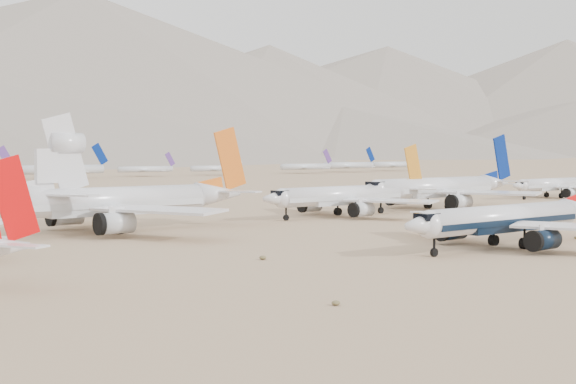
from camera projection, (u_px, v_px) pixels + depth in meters
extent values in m
plane|color=#9D7B5B|center=(493.00, 252.00, 114.43)|extent=(7000.00, 7000.00, 0.00)
cylinder|color=silver|center=(503.00, 218.00, 119.13)|extent=(33.10, 3.91, 3.91)
cube|color=black|center=(503.00, 221.00, 119.15)|extent=(32.44, 3.97, 0.88)
sphere|color=silver|center=(430.00, 224.00, 108.71)|extent=(3.91, 3.91, 3.91)
cube|color=black|center=(427.00, 217.00, 108.28)|extent=(2.74, 2.54, 0.98)
cylinder|color=black|center=(544.00, 240.00, 111.79)|extent=(4.60, 2.82, 2.82)
cube|color=silver|center=(453.00, 217.00, 129.77)|extent=(12.78, 20.14, 0.61)
cube|color=silver|center=(564.00, 205.00, 135.93)|extent=(5.25, 6.87, 0.23)
cylinder|color=black|center=(452.00, 231.00, 124.40)|extent=(4.60, 2.82, 2.82)
cylinder|color=black|center=(434.00, 252.00, 109.53)|extent=(1.17, 0.49, 1.17)
cylinder|color=black|center=(524.00, 243.00, 118.07)|extent=(1.64, 0.98, 1.64)
cylinder|color=black|center=(494.00, 240.00, 122.31)|extent=(1.64, 0.98, 1.64)
cube|color=silver|center=(20.00, 246.00, 81.90)|extent=(4.71, 6.16, 0.21)
cube|color=red|center=(13.00, 198.00, 84.70)|extent=(5.62, 0.28, 9.27)
cylinder|color=silver|center=(434.00, 187.00, 195.66)|extent=(39.39, 4.77, 4.77)
cube|color=silver|center=(434.00, 190.00, 195.69)|extent=(38.60, 4.85, 1.07)
sphere|color=silver|center=(377.00, 190.00, 183.26)|extent=(4.77, 4.77, 4.77)
cube|color=black|center=(375.00, 184.00, 182.74)|extent=(3.34, 3.10, 1.19)
cone|color=silver|center=(495.00, 183.00, 210.98)|extent=(9.85, 4.77, 4.77)
cube|color=silver|center=(488.00, 193.00, 186.87)|extent=(15.21, 23.97, 0.74)
cube|color=silver|center=(514.00, 181.00, 208.63)|extent=(6.25, 8.18, 0.29)
cylinder|color=silver|center=(460.00, 202.00, 186.89)|extent=(5.47, 3.44, 3.44)
cube|color=silver|center=(401.00, 188.00, 208.38)|extent=(15.21, 23.97, 0.74)
cube|color=silver|center=(485.00, 180.00, 215.68)|extent=(6.25, 8.18, 0.29)
cylinder|color=silver|center=(398.00, 198.00, 201.99)|extent=(5.47, 3.44, 3.44)
cube|color=navy|center=(502.00, 157.00, 212.34)|extent=(7.47, 0.38, 12.30)
cylinder|color=black|center=(381.00, 210.00, 184.26)|extent=(1.43, 0.60, 1.43)
cylinder|color=black|center=(449.00, 206.00, 194.34)|extent=(2.01, 1.19, 2.01)
cylinder|color=black|center=(428.00, 205.00, 199.52)|extent=(2.01, 1.19, 2.01)
cylinder|color=silver|center=(342.00, 195.00, 175.39)|extent=(33.57, 4.08, 4.08)
cube|color=silver|center=(342.00, 198.00, 175.42)|extent=(32.90, 4.14, 0.92)
sphere|color=silver|center=(282.00, 198.00, 164.82)|extent=(4.08, 4.08, 4.08)
cube|color=black|center=(280.00, 193.00, 164.38)|extent=(2.86, 2.65, 1.02)
cone|color=silver|center=(407.00, 191.00, 188.45)|extent=(8.39, 4.08, 4.08)
cube|color=silver|center=(390.00, 201.00, 167.90)|extent=(12.96, 20.43, 0.63)
cube|color=silver|center=(424.00, 189.00, 186.44)|extent=(5.33, 6.97, 0.24)
cylinder|color=silver|center=(362.00, 209.00, 167.92)|extent=(4.66, 2.94, 2.94)
cube|color=silver|center=(315.00, 196.00, 186.23)|extent=(12.96, 20.43, 0.63)
cube|color=silver|center=(399.00, 188.00, 192.45)|extent=(5.33, 6.97, 0.24)
cylinder|color=silver|center=(311.00, 205.00, 180.79)|extent=(4.66, 2.94, 2.94)
cube|color=orange|center=(414.00, 166.00, 189.61)|extent=(6.36, 0.33, 10.48)
cylinder|color=black|center=(286.00, 218.00, 165.68)|extent=(1.22, 0.51, 1.22)
cylinder|color=black|center=(356.00, 213.00, 174.26)|extent=(1.71, 1.02, 1.71)
cylinder|color=black|center=(338.00, 212.00, 178.69)|extent=(1.71, 1.02, 1.71)
cylinder|color=silver|center=(102.00, 201.00, 140.81)|extent=(39.99, 4.89, 4.89)
cube|color=silver|center=(102.00, 204.00, 140.84)|extent=(39.19, 4.96, 1.10)
cone|color=silver|center=(219.00, 194.00, 156.36)|extent=(10.00, 4.89, 4.89)
cube|color=silver|center=(158.00, 210.00, 131.87)|extent=(15.45, 24.34, 0.75)
cube|color=silver|center=(240.00, 192.00, 153.97)|extent=(6.35, 8.30, 0.29)
cylinder|color=silver|center=(117.00, 223.00, 131.89)|extent=(5.55, 3.52, 3.52)
cube|color=silver|center=(84.00, 201.00, 153.74)|extent=(15.45, 24.34, 0.75)
cube|color=silver|center=(214.00, 190.00, 161.13)|extent=(6.35, 8.30, 0.29)
cylinder|color=silver|center=(67.00, 215.00, 147.25)|extent=(5.55, 3.52, 3.52)
cube|color=orange|center=(230.00, 158.00, 157.75)|extent=(7.58, 0.39, 12.49)
cylinder|color=black|center=(120.00, 228.00, 139.45)|extent=(2.05, 1.22, 2.05)
cylinder|color=black|center=(102.00, 225.00, 144.75)|extent=(2.05, 1.22, 2.05)
cone|color=silver|center=(49.00, 198.00, 134.78)|extent=(11.03, 5.28, 5.28)
cube|color=silver|center=(73.00, 195.00, 132.16)|extent=(7.00, 9.16, 0.32)
cube|color=silver|center=(49.00, 193.00, 140.04)|extent=(7.00, 9.16, 0.32)
cube|color=silver|center=(65.00, 153.00, 136.31)|extent=(8.36, 0.42, 13.78)
cylinder|color=silver|center=(67.00, 143.00, 136.42)|extent=(5.52, 3.42, 3.42)
cylinder|color=silver|center=(552.00, 184.00, 244.43)|extent=(30.16, 3.64, 3.64)
cube|color=silver|center=(552.00, 186.00, 244.45)|extent=(29.55, 3.70, 0.82)
sphere|color=silver|center=(522.00, 186.00, 234.94)|extent=(3.64, 3.64, 3.64)
cube|color=black|center=(521.00, 182.00, 234.54)|extent=(2.55, 2.37, 0.91)
cylinder|color=silver|center=(571.00, 193.00, 237.72)|extent=(4.19, 2.62, 2.62)
cube|color=silver|center=(526.00, 185.00, 254.16)|extent=(11.65, 18.35, 0.56)
cylinder|color=silver|center=(527.00, 191.00, 249.27)|extent=(4.19, 2.62, 2.62)
cylinder|color=black|center=(524.00, 198.00, 235.70)|extent=(1.09, 0.46, 1.09)
cylinder|color=black|center=(561.00, 196.00, 243.43)|extent=(1.53, 0.91, 1.53)
cylinder|color=black|center=(546.00, 195.00, 247.38)|extent=(1.53, 0.91, 1.53)
cube|color=#553182|center=(5.00, 156.00, 377.48)|extent=(8.45, 0.42, 10.64)
cylinder|color=silver|center=(60.00, 170.00, 406.19)|extent=(46.95, 4.64, 4.64)
cube|color=navy|center=(100.00, 154.00, 419.69)|extent=(9.35, 0.46, 11.78)
cube|color=silver|center=(70.00, 171.00, 396.81)|extent=(12.37, 21.61, 0.46)
cube|color=silver|center=(50.00, 170.00, 415.64)|extent=(12.37, 21.61, 0.46)
cylinder|color=silver|center=(146.00, 169.00, 441.87)|extent=(32.95, 3.26, 3.26)
cube|color=#553182|center=(170.00, 159.00, 451.35)|extent=(6.56, 0.33, 8.26)
cube|color=silver|center=(153.00, 170.00, 435.29)|extent=(8.68, 15.17, 0.33)
cube|color=silver|center=(138.00, 170.00, 448.50)|extent=(8.68, 15.17, 0.33)
cylinder|color=silver|center=(216.00, 168.00, 462.37)|extent=(32.98, 3.26, 3.26)
cube|color=silver|center=(238.00, 159.00, 471.85)|extent=(6.57, 0.33, 8.27)
cube|color=silver|center=(224.00, 169.00, 455.78)|extent=(8.69, 15.18, 0.33)
cube|color=silver|center=(208.00, 169.00, 469.01)|extent=(8.69, 15.18, 0.33)
cylinder|color=silver|center=(306.00, 167.00, 499.35)|extent=(38.30, 3.79, 3.79)
cube|color=#553182|center=(327.00, 156.00, 510.36)|extent=(7.63, 0.38, 9.61)
cube|color=silver|center=(316.00, 168.00, 491.69)|extent=(10.09, 17.63, 0.38)
cube|color=silver|center=(296.00, 167.00, 507.06)|extent=(10.09, 17.63, 0.38)
cylinder|color=silver|center=(349.00, 165.00, 530.81)|extent=(42.52, 4.20, 4.20)
cube|color=navy|center=(370.00, 154.00, 543.04)|extent=(8.47, 0.42, 10.67)
cube|color=silver|center=(360.00, 166.00, 522.32)|extent=(11.20, 19.57, 0.42)
cube|color=silver|center=(338.00, 166.00, 539.38)|extent=(11.20, 19.57, 0.42)
cylinder|color=silver|center=(394.00, 165.00, 561.86)|extent=(41.25, 4.08, 4.08)
cube|color=silver|center=(413.00, 155.00, 573.73)|extent=(8.22, 0.41, 10.35)
cube|color=silver|center=(405.00, 166.00, 553.62)|extent=(10.87, 18.99, 0.41)
cube|color=silver|center=(383.00, 165.00, 570.17)|extent=(10.87, 18.99, 0.41)
cone|color=slate|center=(81.00, 73.00, 1831.85)|extent=(2356.00, 2356.00, 380.00)
cone|color=slate|center=(270.00, 100.00, 2102.59)|extent=(1682.00, 1682.00, 290.00)
cone|color=slate|center=(387.00, 101.00, 2595.13)|extent=(2380.00, 2380.00, 350.00)
cone|color=slate|center=(566.00, 97.00, 2871.65)|extent=(2460.00, 2460.00, 410.00)
cone|color=slate|center=(344.00, 132.00, 1594.10)|extent=(900.00, 900.00, 100.00)
ellipsoid|color=brown|center=(336.00, 303.00, 75.09)|extent=(0.84, 0.84, 0.46)
ellipsoid|color=brown|center=(263.00, 258.00, 106.42)|extent=(0.98, 0.98, 0.54)
ellipsoid|color=brown|center=(482.00, 221.00, 162.35)|extent=(0.98, 0.98, 0.54)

